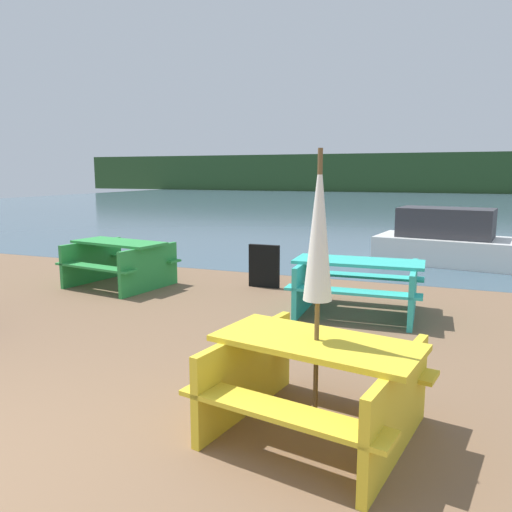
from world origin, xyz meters
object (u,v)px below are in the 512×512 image
object	(u,v)px
picnic_table_yellow	(316,378)
signboard	(264,266)
picnic_table_green	(119,260)
picnic_table_teal	(358,281)
boat	(473,245)
umbrella_white	(319,230)

from	to	relation	value
picnic_table_yellow	signboard	xyz separation A→B (m)	(-2.09, 4.51, -0.07)
picnic_table_yellow	signboard	distance (m)	4.97
picnic_table_yellow	picnic_table_green	size ratio (longest dim) A/B	0.94
picnic_table_teal	signboard	distance (m)	2.10
picnic_table_teal	signboard	bearing A→B (deg)	149.57
picnic_table_teal	picnic_table_yellow	bearing A→B (deg)	-85.35
picnic_table_yellow	boat	size ratio (longest dim) A/B	0.38
picnic_table_teal	signboard	world-z (taller)	picnic_table_teal
picnic_table_green	picnic_table_yellow	bearing A→B (deg)	-39.31
picnic_table_teal	umbrella_white	size ratio (longest dim) A/B	0.85
boat	signboard	xyz separation A→B (m)	(-3.48, -3.63, -0.07)
picnic_table_yellow	boat	distance (m)	8.26
picnic_table_green	signboard	bearing A→B (deg)	19.13
umbrella_white	boat	distance (m)	8.34
umbrella_white	boat	xyz separation A→B (m)	(1.40, 8.14, -1.13)
picnic_table_yellow	umbrella_white	size ratio (longest dim) A/B	0.82
picnic_table_yellow	signboard	bearing A→B (deg)	114.82
picnic_table_green	signboard	distance (m)	2.55
umbrella_white	signboard	xyz separation A→B (m)	(-2.09, 4.51, -1.20)
picnic_table_yellow	umbrella_white	world-z (taller)	umbrella_white
umbrella_white	picnic_table_green	bearing A→B (deg)	140.69
picnic_table_teal	picnic_table_green	world-z (taller)	picnic_table_green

